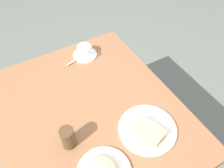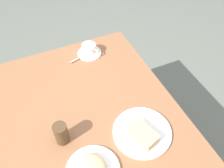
{
  "view_description": "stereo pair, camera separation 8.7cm",
  "coord_description": "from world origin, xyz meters",
  "px_view_note": "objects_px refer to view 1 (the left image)",
  "views": [
    {
      "loc": [
        -0.68,
        0.25,
        1.75
      ],
      "look_at": [
        0.08,
        -0.19,
        0.77
      ],
      "focal_mm": 38.66,
      "sensor_mm": 36.0,
      "label": 1
    },
    {
      "loc": [
        -0.72,
        0.17,
        1.75
      ],
      "look_at": [
        0.08,
        -0.19,
        0.77
      ],
      "focal_mm": 38.66,
      "sensor_mm": 36.0,
      "label": 2
    }
  ],
  "objects_px": {
    "dining_table": "(89,122)",
    "sandwich_front": "(149,131)",
    "coffee_saucer": "(85,55)",
    "spoon": "(75,60)",
    "drinking_glass": "(68,138)",
    "coffee_cup": "(85,50)",
    "sandwich_plate": "(147,129)"
  },
  "relations": [
    {
      "from": "dining_table",
      "to": "coffee_saucer",
      "type": "height_order",
      "value": "coffee_saucer"
    },
    {
      "from": "drinking_glass",
      "to": "coffee_cup",
      "type": "bearing_deg",
      "value": -32.42
    },
    {
      "from": "coffee_saucer",
      "to": "spoon",
      "type": "bearing_deg",
      "value": 106.15
    },
    {
      "from": "dining_table",
      "to": "sandwich_front",
      "type": "relative_size",
      "value": 6.78
    },
    {
      "from": "spoon",
      "to": "dining_table",
      "type": "bearing_deg",
      "value": 165.4
    },
    {
      "from": "coffee_cup",
      "to": "drinking_glass",
      "type": "height_order",
      "value": "drinking_glass"
    },
    {
      "from": "dining_table",
      "to": "drinking_glass",
      "type": "xyz_separation_m",
      "value": [
        -0.12,
        0.15,
        0.15
      ]
    },
    {
      "from": "coffee_saucer",
      "to": "drinking_glass",
      "type": "bearing_deg",
      "value": 147.71
    },
    {
      "from": "sandwich_plate",
      "to": "sandwich_front",
      "type": "distance_m",
      "value": 0.04
    },
    {
      "from": "coffee_saucer",
      "to": "drinking_glass",
      "type": "height_order",
      "value": "drinking_glass"
    },
    {
      "from": "sandwich_front",
      "to": "drinking_glass",
      "type": "height_order",
      "value": "drinking_glass"
    },
    {
      "from": "sandwich_front",
      "to": "coffee_saucer",
      "type": "distance_m",
      "value": 0.66
    },
    {
      "from": "coffee_saucer",
      "to": "spoon",
      "type": "xyz_separation_m",
      "value": [
        -0.02,
        0.08,
        0.01
      ]
    },
    {
      "from": "sandwich_front",
      "to": "coffee_saucer",
      "type": "xyz_separation_m",
      "value": [
        0.66,
        0.01,
        -0.03
      ]
    },
    {
      "from": "sandwich_front",
      "to": "drinking_glass",
      "type": "relative_size",
      "value": 1.37
    },
    {
      "from": "dining_table",
      "to": "coffee_saucer",
      "type": "bearing_deg",
      "value": -23.61
    },
    {
      "from": "sandwich_plate",
      "to": "sandwich_front",
      "type": "relative_size",
      "value": 1.78
    },
    {
      "from": "dining_table",
      "to": "drinking_glass",
      "type": "distance_m",
      "value": 0.25
    },
    {
      "from": "spoon",
      "to": "sandwich_front",
      "type": "bearing_deg",
      "value": -172.29
    },
    {
      "from": "sandwich_plate",
      "to": "coffee_saucer",
      "type": "distance_m",
      "value": 0.64
    },
    {
      "from": "dining_table",
      "to": "sandwich_front",
      "type": "bearing_deg",
      "value": -144.98
    },
    {
      "from": "coffee_saucer",
      "to": "drinking_glass",
      "type": "xyz_separation_m",
      "value": [
        -0.52,
        0.33,
        0.05
      ]
    },
    {
      "from": "coffee_cup",
      "to": "spoon",
      "type": "xyz_separation_m",
      "value": [
        -0.02,
        0.08,
        -0.03
      ]
    },
    {
      "from": "drinking_glass",
      "to": "dining_table",
      "type": "bearing_deg",
      "value": -52.1
    },
    {
      "from": "sandwich_plate",
      "to": "coffee_saucer",
      "type": "relative_size",
      "value": 1.88
    },
    {
      "from": "spoon",
      "to": "sandwich_plate",
      "type": "bearing_deg",
      "value": -170.56
    },
    {
      "from": "dining_table",
      "to": "sandwich_front",
      "type": "xyz_separation_m",
      "value": [
        -0.26,
        -0.18,
        0.13
      ]
    },
    {
      "from": "dining_table",
      "to": "drinking_glass",
      "type": "relative_size",
      "value": 9.29
    },
    {
      "from": "dining_table",
      "to": "coffee_cup",
      "type": "bearing_deg",
      "value": -23.78
    },
    {
      "from": "dining_table",
      "to": "spoon",
      "type": "xyz_separation_m",
      "value": [
        0.38,
        -0.1,
        0.11
      ]
    },
    {
      "from": "coffee_saucer",
      "to": "drinking_glass",
      "type": "distance_m",
      "value": 0.61
    },
    {
      "from": "spoon",
      "to": "drinking_glass",
      "type": "xyz_separation_m",
      "value": [
        -0.5,
        0.25,
        0.04
      ]
    }
  ]
}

